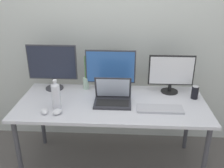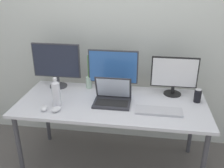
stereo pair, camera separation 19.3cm
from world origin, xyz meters
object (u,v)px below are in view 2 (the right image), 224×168
at_px(work_desk, 112,107).
at_px(bamboo_vase, 89,81).
at_px(monitor_right, 174,75).
at_px(mouse_by_keyboard, 56,109).
at_px(water_bottle, 56,93).
at_px(laptop_silver, 113,97).
at_px(soda_can_near_keyboard, 198,96).
at_px(monitor_left, 56,63).
at_px(mouse_by_laptop, 44,108).
at_px(monitor_center, 113,69).
at_px(keyboard_main, 159,111).

xyz_separation_m(work_desk, bamboo_vase, (-0.29, 0.28, 0.14)).
height_order(monitor_right, mouse_by_keyboard, monitor_right).
bearing_deg(bamboo_vase, water_bottle, -115.02).
relative_size(laptop_silver, soda_can_near_keyboard, 2.67).
bearing_deg(monitor_right, monitor_left, 179.03).
bearing_deg(mouse_by_laptop, laptop_silver, 3.15).
height_order(monitor_right, water_bottle, monitor_right).
bearing_deg(water_bottle, monitor_left, 108.10).
bearing_deg(monitor_center, work_desk, -83.72).
bearing_deg(water_bottle, monitor_center, 42.55).
bearing_deg(soda_can_near_keyboard, keyboard_main, -145.03).
bearing_deg(soda_can_near_keyboard, work_desk, -171.70).
height_order(mouse_by_keyboard, mouse_by_laptop, mouse_by_keyboard).
bearing_deg(mouse_by_keyboard, monitor_left, 129.22).
distance_m(monitor_right, laptop_silver, 0.64).
xyz_separation_m(laptop_silver, mouse_by_laptop, (-0.57, -0.23, -0.04)).
bearing_deg(keyboard_main, monitor_center, 138.71).
bearing_deg(bamboo_vase, work_desk, -44.50).
distance_m(keyboard_main, mouse_by_laptop, 1.00).
bearing_deg(monitor_right, monitor_center, 177.49).
bearing_deg(monitor_left, monitor_center, 0.61).
height_order(laptop_silver, soda_can_near_keyboard, laptop_silver).
relative_size(monitor_center, water_bottle, 1.86).
height_order(work_desk, water_bottle, water_bottle).
bearing_deg(keyboard_main, laptop_silver, 164.70).
relative_size(work_desk, mouse_by_laptop, 18.19).
xyz_separation_m(monitor_right, mouse_by_keyboard, (-1.02, -0.50, -0.19)).
relative_size(mouse_by_laptop, water_bottle, 0.36).
bearing_deg(mouse_by_laptop, soda_can_near_keyboard, -3.69).
relative_size(work_desk, laptop_silver, 5.21).
bearing_deg(mouse_by_laptop, work_desk, 4.87).
xyz_separation_m(keyboard_main, soda_can_near_keyboard, (0.36, 0.25, 0.05)).
xyz_separation_m(monitor_left, mouse_by_keyboard, (0.17, -0.52, -0.24)).
relative_size(monitor_center, keyboard_main, 1.24).
distance_m(laptop_silver, keyboard_main, 0.44).
xyz_separation_m(keyboard_main, mouse_by_laptop, (-1.00, -0.11, 0.01)).
bearing_deg(monitor_center, monitor_left, -179.39).
relative_size(monitor_right, laptop_silver, 1.32).
height_order(monitor_left, water_bottle, monitor_left).
bearing_deg(bamboo_vase, monitor_right, -2.27).
relative_size(laptop_silver, keyboard_main, 0.83).
bearing_deg(monitor_center, water_bottle, -137.45).
xyz_separation_m(laptop_silver, water_bottle, (-0.49, -0.13, 0.07)).
relative_size(mouse_by_keyboard, mouse_by_laptop, 0.97).
relative_size(keyboard_main, mouse_by_keyboard, 4.30).
xyz_separation_m(keyboard_main, bamboo_vase, (-0.72, 0.42, 0.07)).
bearing_deg(water_bottle, monitor_right, 20.32).
bearing_deg(monitor_left, mouse_by_keyboard, -72.34).
distance_m(work_desk, water_bottle, 0.54).
xyz_separation_m(monitor_center, laptop_silver, (0.04, -0.29, -0.17)).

